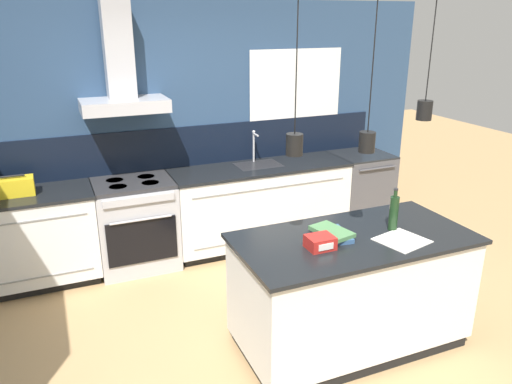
{
  "coord_description": "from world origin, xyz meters",
  "views": [
    {
      "loc": [
        -1.37,
        -3.05,
        2.43
      ],
      "look_at": [
        0.16,
        0.56,
        1.05
      ],
      "focal_mm": 35.0,
      "sensor_mm": 36.0,
      "label": 1
    }
  ],
  "objects_px": {
    "bottle_on_island": "(394,212)",
    "red_supply_box": "(320,242)",
    "oven_range": "(136,224)",
    "dishwasher": "(359,190)",
    "book_stack": "(332,233)",
    "yellow_toolbox": "(14,187)"
  },
  "relations": [
    {
      "from": "red_supply_box",
      "to": "yellow_toolbox",
      "type": "relative_size",
      "value": 0.55
    },
    {
      "from": "dishwasher",
      "to": "book_stack",
      "type": "xyz_separation_m",
      "value": [
        -1.55,
        -1.9,
        0.49
      ]
    },
    {
      "from": "book_stack",
      "to": "red_supply_box",
      "type": "distance_m",
      "value": 0.21
    },
    {
      "from": "oven_range",
      "to": "book_stack",
      "type": "height_order",
      "value": "book_stack"
    },
    {
      "from": "yellow_toolbox",
      "to": "book_stack",
      "type": "bearing_deg",
      "value": -41.34
    },
    {
      "from": "bottle_on_island",
      "to": "yellow_toolbox",
      "type": "relative_size",
      "value": 0.97
    },
    {
      "from": "book_stack",
      "to": "dishwasher",
      "type": "bearing_deg",
      "value": 50.8
    },
    {
      "from": "yellow_toolbox",
      "to": "oven_range",
      "type": "bearing_deg",
      "value": -0.24
    },
    {
      "from": "oven_range",
      "to": "red_supply_box",
      "type": "height_order",
      "value": "red_supply_box"
    },
    {
      "from": "red_supply_box",
      "to": "yellow_toolbox",
      "type": "distance_m",
      "value": 2.83
    },
    {
      "from": "book_stack",
      "to": "yellow_toolbox",
      "type": "height_order",
      "value": "yellow_toolbox"
    },
    {
      "from": "bottle_on_island",
      "to": "red_supply_box",
      "type": "distance_m",
      "value": 0.68
    },
    {
      "from": "dishwasher",
      "to": "yellow_toolbox",
      "type": "distance_m",
      "value": 3.74
    },
    {
      "from": "red_supply_box",
      "to": "dishwasher",
      "type": "bearing_deg",
      "value": 49.66
    },
    {
      "from": "bottle_on_island",
      "to": "dishwasher",
      "type": "bearing_deg",
      "value": 61.67
    },
    {
      "from": "red_supply_box",
      "to": "book_stack",
      "type": "bearing_deg",
      "value": 36.32
    },
    {
      "from": "dishwasher",
      "to": "book_stack",
      "type": "distance_m",
      "value": 2.5
    },
    {
      "from": "book_stack",
      "to": "yellow_toolbox",
      "type": "bearing_deg",
      "value": 138.66
    },
    {
      "from": "oven_range",
      "to": "bottle_on_island",
      "type": "height_order",
      "value": "bottle_on_island"
    },
    {
      "from": "dishwasher",
      "to": "bottle_on_island",
      "type": "height_order",
      "value": "bottle_on_island"
    },
    {
      "from": "oven_range",
      "to": "yellow_toolbox",
      "type": "distance_m",
      "value": 1.17
    },
    {
      "from": "red_supply_box",
      "to": "oven_range",
      "type": "bearing_deg",
      "value": 115.03
    }
  ]
}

